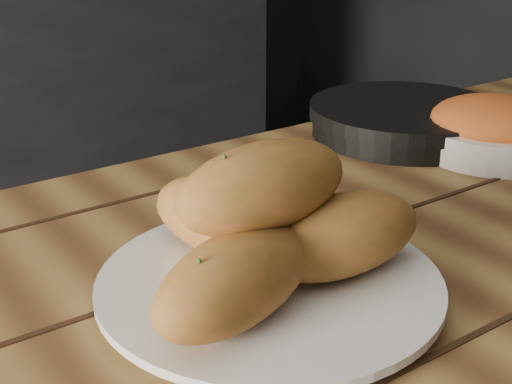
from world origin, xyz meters
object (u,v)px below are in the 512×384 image
table (438,344)px  bowl (495,129)px  skillet (407,119)px  bread_rolls (267,229)px  plate (270,286)px

table → bowl: bowl is taller
table → skillet: skillet is taller
bowl → bread_rolls: bearing=-164.6°
skillet → bread_rolls: bearing=-149.8°
bread_rolls → skillet: (0.43, 0.25, -0.04)m
table → bread_rolls: size_ratio=5.59×
bowl → plate: bearing=-164.8°
table → skillet: size_ratio=4.01×
bread_rolls → skillet: size_ratio=0.72×
skillet → bowl: 0.13m
table → plate: size_ratio=5.39×
bread_rolls → bowl: bread_rolls is taller
plate → skillet: bearing=30.1°
table → bowl: size_ratio=7.96×
table → plate: bearing=167.3°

